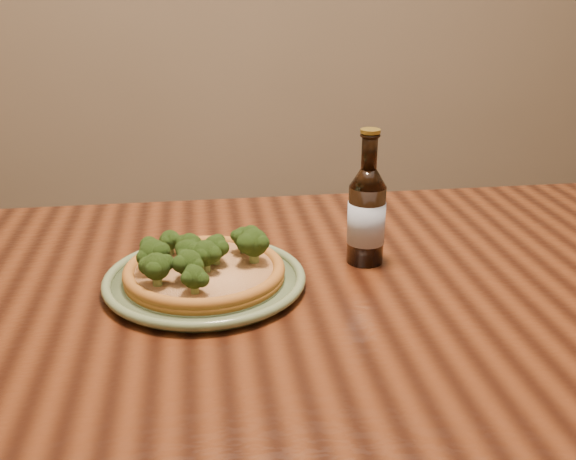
{
  "coord_description": "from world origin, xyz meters",
  "views": [
    {
      "loc": [
        -0.38,
        -0.71,
        1.19
      ],
      "look_at": [
        -0.25,
        0.19,
        0.82
      ],
      "focal_mm": 42.0,
      "sensor_mm": 36.0,
      "label": 1
    }
  ],
  "objects": [
    {
      "name": "table",
      "position": [
        0.0,
        0.1,
        0.66
      ],
      "size": [
        1.6,
        0.9,
        0.75
      ],
      "color": "#49210F",
      "rests_on": "ground"
    },
    {
      "name": "plate",
      "position": [
        -0.38,
        0.17,
        0.76
      ],
      "size": [
        0.29,
        0.29,
        0.02
      ],
      "rotation": [
        0.0,
        0.0,
        -0.24
      ],
      "color": "#647853",
      "rests_on": "table"
    },
    {
      "name": "pizza",
      "position": [
        -0.38,
        0.17,
        0.78
      ],
      "size": [
        0.23,
        0.23,
        0.07
      ],
      "rotation": [
        0.0,
        0.0,
        0.42
      ],
      "color": "#A26524",
      "rests_on": "plate"
    },
    {
      "name": "beer_bottle",
      "position": [
        -0.13,
        0.22,
        0.83
      ],
      "size": [
        0.06,
        0.06,
        0.21
      ],
      "rotation": [
        0.0,
        0.0,
        -0.29
      ],
      "color": "black",
      "rests_on": "table"
    }
  ]
}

